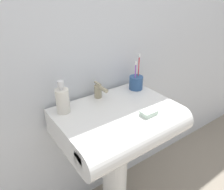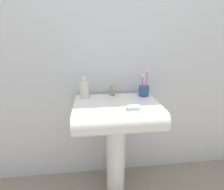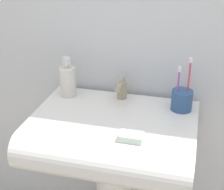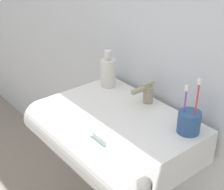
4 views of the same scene
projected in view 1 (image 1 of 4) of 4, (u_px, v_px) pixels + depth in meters
name	position (u px, v px, depth m)	size (l,w,h in m)	color
wall_back	(88.00, 23.00, 1.13)	(5.00, 0.05, 2.40)	silver
sink_pedestal	(115.00, 173.00, 1.35)	(0.15, 0.15, 0.67)	white
sink_basin	(121.00, 124.00, 1.13)	(0.62, 0.47, 0.14)	white
faucet	(99.00, 90.00, 1.21)	(0.04, 0.11, 0.09)	tan
toothbrush_cup	(136.00, 82.00, 1.32)	(0.08, 0.08, 0.22)	#2D5184
soap_bottle	(63.00, 100.00, 1.07)	(0.07, 0.07, 0.17)	silver
bar_soap	(149.00, 113.00, 1.07)	(0.08, 0.05, 0.02)	silver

